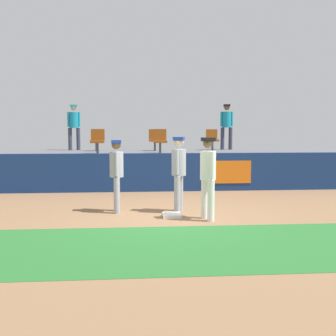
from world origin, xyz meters
TOP-DOWN VIEW (x-y plane):
  - ground_plane at (0.00, 0.00)m, footprint 60.00×60.00m
  - grass_foreground_strip at (0.00, -2.21)m, footprint 18.00×2.80m
  - first_base at (-0.03, 0.07)m, footprint 0.40×0.40m
  - player_fielder_home at (0.71, -0.24)m, footprint 0.41×0.57m
  - player_runner_visitor at (0.18, 0.63)m, footprint 0.42×0.47m
  - player_coach_visitor at (-1.26, 0.75)m, footprint 0.33×0.47m
  - field_wall at (0.01, 3.98)m, footprint 18.00×0.26m
  - bleacher_platform at (0.00, 6.55)m, footprint 18.00×4.80m
  - seat_back_right at (2.24, 7.22)m, footprint 0.45×0.44m
  - seat_front_left at (-2.11, 5.42)m, footprint 0.46×0.44m
  - seat_back_center at (-0.05, 7.22)m, footprint 0.46×0.44m
  - seat_back_left at (-2.32, 7.22)m, footprint 0.44×0.44m
  - seat_front_center at (0.05, 5.42)m, footprint 0.46×0.44m
  - spectator_hooded at (-3.27, 7.93)m, footprint 0.50×0.43m
  - spectator_capped at (2.97, 7.92)m, footprint 0.52×0.38m

SIDE VIEW (x-z plane):
  - ground_plane at x=0.00m, z-range 0.00..0.00m
  - grass_foreground_strip at x=0.00m, z-range 0.00..0.01m
  - first_base at x=-0.03m, z-range 0.00..0.08m
  - bleacher_platform at x=0.00m, z-range 0.00..1.13m
  - field_wall at x=0.01m, z-range 0.00..1.20m
  - player_coach_visitor at x=-1.26m, z-range 0.13..1.82m
  - player_fielder_home at x=0.71m, z-range 0.14..1.90m
  - player_runner_visitor at x=0.18m, z-range 0.14..1.90m
  - seat_back_left at x=-2.32m, z-range 1.18..2.02m
  - seat_back_right at x=2.24m, z-range 1.18..2.02m
  - seat_front_center at x=0.05m, z-range 1.18..2.02m
  - seat_back_center at x=-0.05m, z-range 1.18..2.02m
  - seat_front_left at x=-2.11m, z-range 1.18..2.02m
  - spectator_hooded at x=-3.27m, z-range 1.27..3.09m
  - spectator_capped at x=2.97m, z-range 1.27..3.14m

